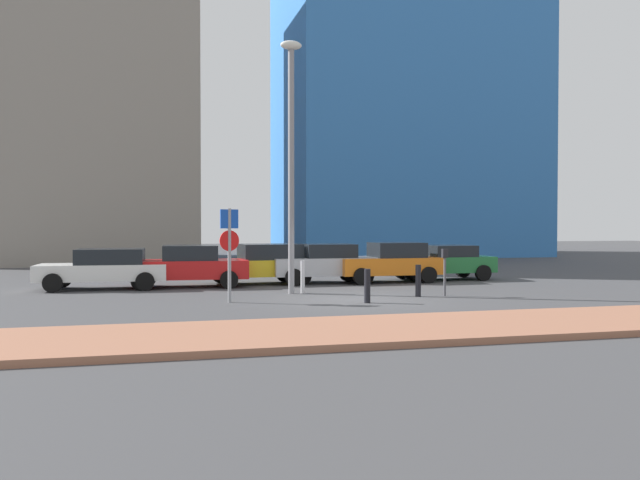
# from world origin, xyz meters

# --- Properties ---
(ground_plane) EXTENTS (120.00, 120.00, 0.00)m
(ground_plane) POSITION_xyz_m (0.00, 0.00, 0.00)
(ground_plane) COLOR #424244
(sidewalk_brick) EXTENTS (40.00, 3.48, 0.14)m
(sidewalk_brick) POSITION_xyz_m (0.00, -5.96, 0.07)
(sidewalk_brick) COLOR #9E664C
(sidewalk_brick) RESTS_ON ground
(parked_car_white) EXTENTS (4.45, 2.18, 1.41)m
(parked_car_white) POSITION_xyz_m (-7.48, 5.29, 0.75)
(parked_car_white) COLOR white
(parked_car_white) RESTS_ON ground
(parked_car_red) EXTENTS (4.54, 2.18, 1.51)m
(parked_car_red) POSITION_xyz_m (-4.68, 5.35, 0.77)
(parked_car_red) COLOR red
(parked_car_red) RESTS_ON ground
(parked_car_yellow) EXTENTS (4.22, 2.25, 1.52)m
(parked_car_yellow) POSITION_xyz_m (-1.77, 5.95, 0.80)
(parked_car_yellow) COLOR gold
(parked_car_yellow) RESTS_ON ground
(parked_car_silver) EXTENTS (4.09, 1.88, 1.51)m
(parked_car_silver) POSITION_xyz_m (0.59, 5.65, 0.78)
(parked_car_silver) COLOR #B7BABF
(parked_car_silver) RESTS_ON ground
(parked_car_orange) EXTENTS (4.05, 1.95, 1.55)m
(parked_car_orange) POSITION_xyz_m (3.14, 5.39, 0.80)
(parked_car_orange) COLOR orange
(parked_car_orange) RESTS_ON ground
(parked_car_green) EXTENTS (4.10, 1.99, 1.41)m
(parked_car_green) POSITION_xyz_m (5.68, 5.94, 0.74)
(parked_car_green) COLOR #237238
(parked_car_green) RESTS_ON ground
(parking_sign_post) EXTENTS (0.58, 0.20, 2.72)m
(parking_sign_post) POSITION_xyz_m (-3.73, 0.23, 1.71)
(parking_sign_post) COLOR gray
(parking_sign_post) RESTS_ON ground
(parking_meter) EXTENTS (0.18, 0.14, 1.49)m
(parking_meter) POSITION_xyz_m (3.04, 0.25, 0.96)
(parking_meter) COLOR #4C4C51
(parking_meter) RESTS_ON ground
(street_lamp) EXTENTS (0.70, 0.36, 8.22)m
(street_lamp) POSITION_xyz_m (-1.49, 2.18, 4.75)
(street_lamp) COLOR gray
(street_lamp) RESTS_ON ground
(traffic_bollard_near) EXTENTS (0.14, 0.14, 1.07)m
(traffic_bollard_near) POSITION_xyz_m (-1.10, 2.23, 0.54)
(traffic_bollard_near) COLOR #B7B7BC
(traffic_bollard_near) RESTS_ON ground
(traffic_bollard_mid) EXTENTS (0.17, 0.17, 1.00)m
(traffic_bollard_mid) POSITION_xyz_m (2.16, 0.30, 0.50)
(traffic_bollard_mid) COLOR black
(traffic_bollard_mid) RESTS_ON ground
(traffic_bollard_far) EXTENTS (0.18, 0.18, 0.98)m
(traffic_bollard_far) POSITION_xyz_m (0.09, -0.86, 0.49)
(traffic_bollard_far) COLOR black
(traffic_bollard_far) RESTS_ON ground
(building_colorful_midrise) EXTENTS (17.95, 12.44, 27.76)m
(building_colorful_midrise) POSITION_xyz_m (12.52, 27.48, 13.88)
(building_colorful_midrise) COLOR #3372BF
(building_colorful_midrise) RESTS_ON ground
(building_under_construction) EXTENTS (12.35, 13.39, 20.98)m
(building_under_construction) POSITION_xyz_m (-9.35, 25.03, 10.49)
(building_under_construction) COLOR gray
(building_under_construction) RESTS_ON ground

